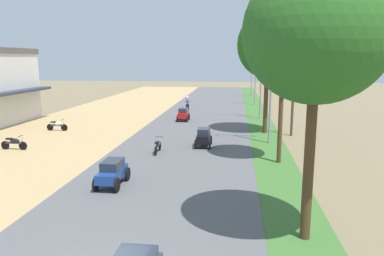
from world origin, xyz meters
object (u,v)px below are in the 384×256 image
at_px(median_tree_nearest, 317,33).
at_px(streetlamp_mid, 261,75).
at_px(parked_motorbike_third, 57,125).
at_px(car_sedan_blue, 112,172).
at_px(streetlamp_farthest, 252,67).
at_px(car_hatchback_black, 204,137).
at_px(median_tree_second, 285,25).
at_px(streetlamp_far, 256,67).
at_px(car_hatchback_red, 183,114).
at_px(motorbike_ahead_second, 158,145).
at_px(median_tree_third, 268,45).
at_px(motorbike_ahead_third, 188,104).
at_px(utility_pole_near, 294,73).
at_px(parked_motorbike_second, 14,142).
at_px(streetlamp_near, 271,80).

height_order(median_tree_nearest, streetlamp_mid, median_tree_nearest).
height_order(parked_motorbike_third, car_sedan_blue, car_sedan_blue).
relative_size(streetlamp_farthest, car_hatchback_black, 3.92).
relative_size(median_tree_second, streetlamp_far, 1.12).
xyz_separation_m(streetlamp_farthest, car_hatchback_red, (-7.37, -25.53, -3.84)).
bearing_deg(motorbike_ahead_second, median_tree_third, 46.01).
xyz_separation_m(median_tree_nearest, streetlamp_far, (0.01, 36.35, -1.76)).
bearing_deg(streetlamp_far, car_hatchback_black, -100.71).
bearing_deg(median_tree_third, streetlamp_farthest, 89.95).
bearing_deg(motorbike_ahead_third, median_tree_second, -68.76).
relative_size(median_tree_third, motorbike_ahead_second, 5.29).
bearing_deg(car_sedan_blue, median_tree_third, 59.68).
bearing_deg(parked_motorbike_third, car_hatchback_red, 32.18).
bearing_deg(streetlamp_mid, median_tree_third, -90.22).
height_order(streetlamp_farthest, car_sedan_blue, streetlamp_farthest).
relative_size(utility_pole_near, car_sedan_blue, 4.12).
height_order(streetlamp_farthest, motorbike_ahead_second, streetlamp_farthest).
relative_size(parked_motorbike_second, median_tree_third, 0.19).
relative_size(streetlamp_near, car_hatchback_red, 3.83).
distance_m(median_tree_nearest, streetlamp_near, 14.35).
bearing_deg(streetlamp_mid, motorbike_ahead_second, -116.26).
bearing_deg(car_hatchback_black, parked_motorbike_third, 161.69).
xyz_separation_m(streetlamp_near, streetlamp_farthest, (0.00, 34.10, 0.09)).
height_order(streetlamp_mid, streetlamp_far, streetlamp_far).
relative_size(utility_pole_near, motorbike_ahead_second, 5.17).
bearing_deg(motorbike_ahead_second, streetlamp_near, 27.30).
relative_size(median_tree_second, car_hatchback_black, 4.75).
relative_size(car_hatchback_red, motorbike_ahead_second, 1.11).
relative_size(median_tree_second, utility_pole_near, 1.02).
xyz_separation_m(streetlamp_farthest, car_sedan_blue, (-8.05, -44.09, -3.84)).
bearing_deg(median_tree_nearest, parked_motorbike_third, 135.64).
relative_size(parked_motorbike_third, car_hatchback_black, 0.90).
bearing_deg(parked_motorbike_second, motorbike_ahead_second, 1.79).
relative_size(median_tree_nearest, car_hatchback_red, 4.40).
xyz_separation_m(median_tree_second, streetlamp_near, (-0.13, 5.02, -3.24)).
distance_m(streetlamp_farthest, motorbike_ahead_second, 38.72).
bearing_deg(motorbike_ahead_second, parked_motorbike_third, 147.72).
distance_m(parked_motorbike_third, streetlamp_farthest, 36.15).
height_order(median_tree_nearest, streetlamp_near, median_tree_nearest).
xyz_separation_m(parked_motorbike_second, streetlamp_farthest, (16.75, 38.13, 4.03)).
bearing_deg(streetlamp_far, median_tree_third, -90.09).
relative_size(median_tree_second, median_tree_third, 1.00).
relative_size(streetlamp_near, utility_pole_near, 0.83).
bearing_deg(motorbike_ahead_second, streetlamp_far, 74.42).
xyz_separation_m(parked_motorbike_third, streetlamp_near, (17.05, -2.49, 3.94)).
bearing_deg(streetlamp_farthest, parked_motorbike_second, -113.72).
distance_m(parked_motorbike_second, median_tree_nearest, 20.52).
bearing_deg(parked_motorbike_second, median_tree_third, 24.86).
height_order(parked_motorbike_second, median_tree_third, median_tree_third).
bearing_deg(streetlamp_mid, car_hatchback_black, -109.73).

